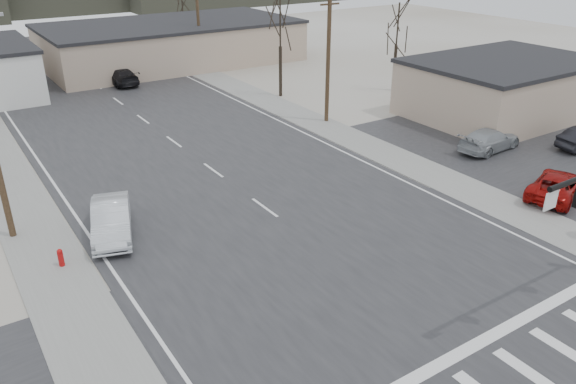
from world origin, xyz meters
name	(u,v)px	position (x,y,z in m)	size (l,w,h in m)	color
ground	(365,281)	(0.00, 0.00, 0.00)	(140.00, 140.00, 0.00)	silver
main_road	(206,165)	(0.00, 15.00, 0.02)	(18.00, 110.00, 0.05)	#27272A
cross_road	(365,280)	(0.00, 0.00, 0.02)	(90.00, 10.00, 0.04)	#27272A
parking_lot	(535,146)	(20.00, 6.00, 0.02)	(18.00, 20.00, 0.03)	#27272A
sidewalk_left	(6,176)	(-10.60, 20.00, 0.03)	(3.00, 90.00, 0.06)	gray
sidewalk_right	(302,116)	(10.60, 20.00, 0.03)	(3.00, 90.00, 0.06)	gray
fire_hydrant	(61,258)	(-10.20, 8.00, 0.45)	(0.24, 0.24, 0.87)	#A50C0C
building_right_far	(171,42)	(10.00, 44.00, 2.15)	(26.30, 14.30, 4.30)	tan
building_lot	(503,87)	(24.00, 12.00, 2.16)	(14.30, 10.30, 4.30)	tan
upole_right_a	(328,52)	(11.50, 18.00, 5.22)	(2.20, 0.30, 10.00)	#483321
upole_right_b	(198,16)	(11.50, 40.00, 5.22)	(2.20, 0.30, 10.00)	#483321
tree_right_mid	(280,26)	(12.50, 26.00, 5.93)	(3.74, 3.74, 8.33)	black
tree_lot	(398,27)	(22.00, 22.00, 5.58)	(3.52, 3.52, 7.84)	black
sedan_crossing	(111,220)	(-7.50, 9.47, 0.85)	(1.70, 4.87, 1.61)	#B8BEC4
car_far_a	(120,76)	(2.07, 37.52, 0.80)	(2.12, 5.21, 1.51)	black
car_far_b	(40,57)	(-2.17, 51.51, 0.67)	(1.48, 3.69, 1.26)	black
car_parked_red	(557,185)	(13.87, 0.48, 0.71)	(2.24, 4.86, 1.35)	#8E0A07
car_parked_silver	(489,140)	(16.67, 7.17, 0.75)	(2.00, 4.93, 1.43)	#94999D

